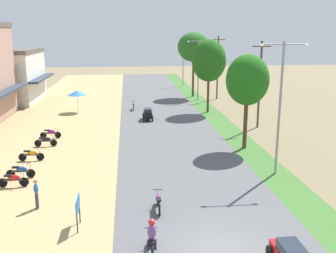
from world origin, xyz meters
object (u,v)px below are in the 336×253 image
(streetlamp_near, at_px, (280,101))
(streetlamp_mid, at_px, (198,66))
(vendor_umbrella, at_px, (77,93))
(car_hatchback_black, at_px, (148,114))
(parked_motorbike_third, at_px, (32,154))
(motorbike_ahead_third, at_px, (133,106))
(median_tree_third, at_px, (194,47))
(parked_motorbike_fifth, at_px, (51,133))
(motorbike_foreground_rider, at_px, (152,238))
(streetlamp_far, at_px, (183,58))
(utility_pole_near, at_px, (218,67))
(street_signboard, at_px, (78,207))
(parked_motorbike_second, at_px, (21,171))
(median_tree_second, at_px, (209,61))
(parked_motorbike_fourth, at_px, (46,140))
(pedestrian_on_shoulder, at_px, (36,192))
(median_tree_nearest, at_px, (247,80))
(parked_motorbike_nearest, at_px, (14,179))
(motorbike_ahead_second, at_px, (158,201))
(utility_pole_far, at_px, (260,83))

(streetlamp_near, bearing_deg, streetlamp_mid, 90.00)
(vendor_umbrella, distance_m, car_hatchback_black, 9.39)
(parked_motorbike_third, distance_m, motorbike_ahead_third, 19.38)
(median_tree_third, bearing_deg, parked_motorbike_fifth, -127.66)
(parked_motorbike_third, xyz_separation_m, motorbike_ahead_third, (7.63, 17.81, 0.02))
(motorbike_foreground_rider, bearing_deg, vendor_umbrella, 102.23)
(streetlamp_far, bearing_deg, utility_pole_near, -78.02)
(parked_motorbike_fifth, height_order, street_signboard, street_signboard)
(parked_motorbike_second, xyz_separation_m, median_tree_second, (16.00, 19.03, 5.38))
(street_signboard, height_order, streetlamp_far, streetlamp_far)
(parked_motorbike_fourth, bearing_deg, motorbike_ahead_third, 62.77)
(pedestrian_on_shoulder, bearing_deg, median_tree_nearest, 33.93)
(parked_motorbike_fifth, relative_size, streetlamp_far, 0.22)
(pedestrian_on_shoulder, bearing_deg, parked_motorbike_nearest, 122.98)
(street_signboard, xyz_separation_m, median_tree_third, (11.79, 37.13, 5.87))
(parked_motorbike_nearest, bearing_deg, streetlamp_mid, 60.30)
(motorbike_foreground_rider, relative_size, motorbike_ahead_second, 1.00)
(median_tree_nearest, bearing_deg, parked_motorbike_fourth, 172.44)
(parked_motorbike_third, xyz_separation_m, car_hatchback_black, (9.02, 12.20, 0.19))
(parked_motorbike_nearest, height_order, utility_pole_near, utility_pole_near)
(parked_motorbike_fourth, bearing_deg, parked_motorbike_fifth, 91.67)
(streetlamp_far, distance_m, motorbike_foreground_rider, 51.87)
(parked_motorbike_nearest, distance_m, parked_motorbike_second, 1.45)
(parked_motorbike_fourth, xyz_separation_m, median_tree_third, (15.99, 23.27, 6.43))
(parked_motorbike_second, bearing_deg, street_signboard, -57.52)
(median_tree_third, distance_m, motorbike_ahead_second, 37.13)
(streetlamp_far, relative_size, utility_pole_far, 0.98)
(median_tree_third, bearing_deg, parked_motorbike_third, -121.27)
(streetlamp_far, bearing_deg, parked_motorbike_fourth, -115.13)
(parked_motorbike_third, relative_size, utility_pole_far, 0.22)
(parked_motorbike_third, xyz_separation_m, streetlamp_far, (16.47, 38.03, 4.15))
(median_tree_second, relative_size, median_tree_third, 0.92)
(parked_motorbike_fifth, xyz_separation_m, streetlamp_mid, (16.24, 17.89, 4.09))
(streetlamp_far, relative_size, utility_pole_near, 0.95)
(parked_motorbike_third, relative_size, street_signboard, 1.20)
(street_signboard, bearing_deg, utility_pole_far, 50.98)
(parked_motorbike_fourth, bearing_deg, street_signboard, -73.14)
(streetlamp_far, relative_size, motorbike_ahead_second, 4.49)
(parked_motorbike_second, height_order, median_tree_third, median_tree_third)
(streetlamp_mid, distance_m, car_hatchback_black, 14.42)
(median_tree_third, bearing_deg, parked_motorbike_fourth, -124.50)
(utility_pole_near, bearing_deg, parked_motorbike_fourth, -131.96)
(street_signboard, relative_size, median_tree_third, 0.17)
(parked_motorbike_fifth, xyz_separation_m, car_hatchback_black, (8.78, 6.17, 0.19))
(motorbike_ahead_second, relative_size, motorbike_ahead_third, 1.00)
(street_signboard, bearing_deg, median_tree_third, 72.38)
(median_tree_second, bearing_deg, motorbike_ahead_third, 165.61)
(vendor_umbrella, relative_size, motorbike_foreground_rider, 1.40)
(parked_motorbike_second, height_order, median_tree_nearest, median_tree_nearest)
(motorbike_ahead_second, bearing_deg, motorbike_ahead_third, 91.67)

